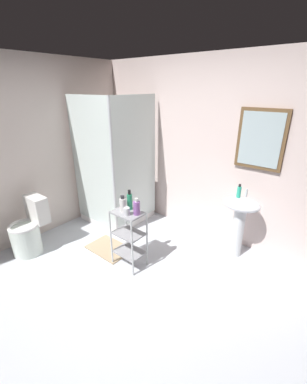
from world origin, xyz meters
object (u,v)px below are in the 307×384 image
(storage_cart, at_px, (129,234))
(hand_soap_bottle, at_px, (239,192))
(bath_mat, at_px, (109,248))
(lotion_bottle_white, at_px, (123,204))
(rinse_cup, at_px, (127,211))
(pedestal_sink, at_px, (240,216))
(toilet, at_px, (29,231))
(body_wash_bottle_green, at_px, (130,201))
(conditioner_bottle_purple, at_px, (137,208))
(shower_stall, at_px, (117,195))

(storage_cart, height_order, hand_soap_bottle, hand_soap_bottle)
(bath_mat, bearing_deg, lotion_bottle_white, -8.54)
(lotion_bottle_white, distance_m, rinse_cup, 0.12)
(storage_cart, xyz_separation_m, lotion_bottle_white, (-0.06, -0.01, 0.39))
(pedestal_sink, distance_m, hand_soap_bottle, 0.32)
(rinse_cup, bearing_deg, toilet, -155.31)
(pedestal_sink, bearing_deg, toilet, -142.57)
(bath_mat, bearing_deg, hand_soap_bottle, 37.60)
(storage_cart, bearing_deg, body_wash_bottle_green, 114.31)
(conditioner_bottle_purple, distance_m, body_wash_bottle_green, 0.16)
(bath_mat, bearing_deg, body_wash_bottle_green, 3.87)
(shower_stall, xyz_separation_m, rinse_cup, (0.99, -0.75, 0.32))
(body_wash_bottle_green, relative_size, rinse_cup, 2.71)
(rinse_cup, relative_size, bath_mat, 0.15)
(shower_stall, xyz_separation_m, body_wash_bottle_green, (0.92, -0.62, 0.38))
(storage_cart, relative_size, bath_mat, 1.23)
(rinse_cup, bearing_deg, pedestal_sink, 50.03)
(lotion_bottle_white, xyz_separation_m, bath_mat, (-0.38, 0.06, -0.82))
(lotion_bottle_white, xyz_separation_m, body_wash_bottle_green, (0.03, 0.09, 0.02))
(hand_soap_bottle, relative_size, body_wash_bottle_green, 0.71)
(storage_cart, distance_m, lotion_bottle_white, 0.40)
(conditioner_bottle_purple, bearing_deg, body_wash_bottle_green, 163.63)
(hand_soap_bottle, height_order, bath_mat, hand_soap_bottle)
(shower_stall, relative_size, body_wash_bottle_green, 8.08)
(hand_soap_bottle, bearing_deg, conditioner_bottle_purple, -126.35)
(storage_cart, distance_m, rinse_cup, 0.36)
(pedestal_sink, relative_size, bath_mat, 1.35)
(hand_soap_bottle, bearing_deg, storage_cart, -129.71)
(pedestal_sink, distance_m, lotion_bottle_white, 1.49)
(hand_soap_bottle, distance_m, conditioner_bottle_purple, 1.30)
(pedestal_sink, bearing_deg, bath_mat, -144.73)
(shower_stall, xyz_separation_m, hand_soap_bottle, (1.84, 0.38, 0.42))
(storage_cart, xyz_separation_m, conditioner_bottle_purple, (0.12, 0.03, 0.39))
(pedestal_sink, bearing_deg, lotion_bottle_white, -134.16)
(lotion_bottle_white, distance_m, bath_mat, 0.91)
(shower_stall, distance_m, storage_cart, 1.18)
(hand_soap_bottle, bearing_deg, pedestal_sink, -28.31)
(toilet, bearing_deg, pedestal_sink, 37.43)
(shower_stall, distance_m, conditioner_bottle_purple, 1.31)
(toilet, distance_m, hand_soap_bottle, 2.80)
(shower_stall, bearing_deg, body_wash_bottle_green, -34.16)
(bath_mat, bearing_deg, pedestal_sink, 35.27)
(pedestal_sink, relative_size, storage_cart, 1.09)
(toilet, relative_size, hand_soap_bottle, 4.31)
(lotion_bottle_white, bearing_deg, body_wash_bottle_green, 70.94)
(body_wash_bottle_green, bearing_deg, conditioner_bottle_purple, -16.37)
(pedestal_sink, relative_size, toilet, 1.07)
(storage_cart, relative_size, lotion_bottle_white, 3.69)
(shower_stall, distance_m, rinse_cup, 1.28)
(toilet, relative_size, storage_cart, 1.03)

